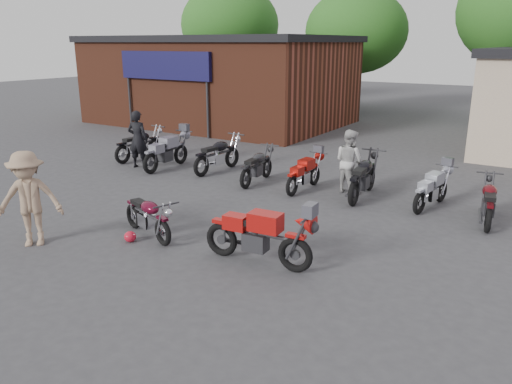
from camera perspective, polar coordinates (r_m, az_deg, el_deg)
The scene contains 18 objects.
ground at distance 10.23m, azimuth -9.50°, elevation -6.31°, with size 90.00×90.00×0.00m, color #39383B.
brick_building at distance 26.06m, azimuth -4.07°, elevation 12.36°, with size 12.00×8.00×4.00m, color #5F2C1B.
tree_0 at distance 35.40m, azimuth -2.98°, elevation 16.93°, with size 6.56×6.56×8.20m, color #235B18, non-canonical shape.
tree_1 at distance 31.11m, azimuth 11.28°, elevation 15.93°, with size 5.92×5.92×7.40m, color #235B18, non-canonical shape.
vintage_motorcycle at distance 10.70m, azimuth -12.26°, elevation -2.46°, with size 1.78×0.59×1.03m, color #4B091C, non-canonical shape.
sportbike at distance 9.16m, azimuth 0.38°, elevation -4.72°, with size 2.12×0.70×1.23m, color red, non-canonical shape.
helmet at distance 10.67m, azimuth -14.19°, elevation -4.97°, with size 0.25×0.25×0.23m, color #B61326.
person_dark at distance 16.76m, azimuth -13.35°, elevation 5.88°, with size 0.69×0.45×1.88m, color black.
person_light at distance 13.79m, azimuth 10.59°, elevation 3.47°, with size 0.85×0.66×1.74m, color #B7B6B2.
person_tan at distance 10.91m, azimuth -24.51°, elevation -0.74°, with size 1.26×0.72×1.95m, color #9E8061.
row_bike_0 at distance 17.98m, azimuth -13.17°, elevation 5.49°, with size 2.06×0.68×1.19m, color black, non-canonical shape.
row_bike_1 at distance 16.50m, azimuth -10.17°, elevation 4.76°, with size 2.13×0.70×1.23m, color gray, non-canonical shape.
row_bike_2 at distance 15.89m, azimuth -4.37°, elevation 4.47°, with size 2.09×0.69×1.21m, color black, non-canonical shape.
row_bike_3 at distance 14.57m, azimuth 0.14°, elevation 3.17°, with size 1.90×0.63×1.10m, color #232326, non-canonical shape.
row_bike_4 at distance 13.88m, azimuth 5.56°, elevation 2.29°, with size 1.80×0.60×1.05m, color #A9150E, non-canonical shape.
row_bike_5 at distance 13.43m, azimuth 12.17°, elevation 1.95°, with size 2.16×0.71×1.25m, color black, non-canonical shape.
row_bike_6 at distance 13.09m, azimuth 19.49°, elevation 0.50°, with size 1.81×0.60×1.05m, color #9599A3, non-canonical shape.
row_bike_7 at distance 12.49m, azimuth 25.06°, elevation -0.78°, with size 1.88×0.62×1.09m, color #510A0F, non-canonical shape.
Camera 1 is at (6.38, -6.95, 3.97)m, focal length 35.00 mm.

